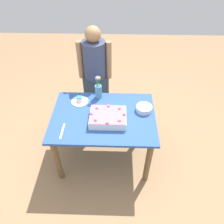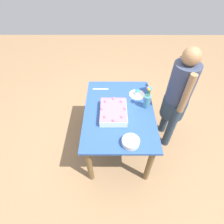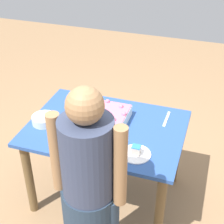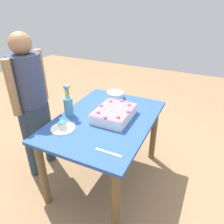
% 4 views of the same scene
% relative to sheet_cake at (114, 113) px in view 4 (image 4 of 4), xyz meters
% --- Properties ---
extents(ground_plane, '(8.00, 8.00, 0.00)m').
position_rel_sheet_cake_xyz_m(ground_plane, '(0.06, -0.07, -0.78)').
color(ground_plane, '#97724F').
extents(dining_table, '(1.20, 0.87, 0.74)m').
position_rel_sheet_cake_xyz_m(dining_table, '(0.06, -0.07, -0.18)').
color(dining_table, '#2B5096').
rests_on(dining_table, ground_plane).
extents(sheet_cake, '(0.41, 0.32, 0.12)m').
position_rel_sheet_cake_xyz_m(sheet_cake, '(0.00, 0.00, 0.00)').
color(sheet_cake, white).
rests_on(sheet_cake, dining_table).
extents(serving_plate_with_slice, '(0.21, 0.21, 0.07)m').
position_rel_sheet_cake_xyz_m(serving_plate_with_slice, '(0.37, -0.32, -0.03)').
color(serving_plate_with_slice, white).
rests_on(serving_plate_with_slice, dining_table).
extents(cake_knife, '(0.02, 0.22, 0.00)m').
position_rel_sheet_cake_xyz_m(cake_knife, '(0.49, 0.18, -0.05)').
color(cake_knife, silver).
rests_on(cake_knife, dining_table).
extents(flower_vase, '(0.09, 0.09, 0.31)m').
position_rel_sheet_cake_xyz_m(flower_vase, '(0.14, -0.41, 0.07)').
color(flower_vase, teal).
rests_on(flower_vase, dining_table).
extents(fruit_bowl, '(0.19, 0.19, 0.06)m').
position_rel_sheet_cake_xyz_m(fruit_bowl, '(-0.42, -0.18, -0.02)').
color(fruit_bowl, silver).
rests_on(fruit_bowl, dining_table).
extents(person_standing, '(0.45, 0.31, 1.49)m').
position_rel_sheet_cake_xyz_m(person_standing, '(0.21, -0.80, 0.07)').
color(person_standing, '#28394D').
rests_on(person_standing, ground_plane).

